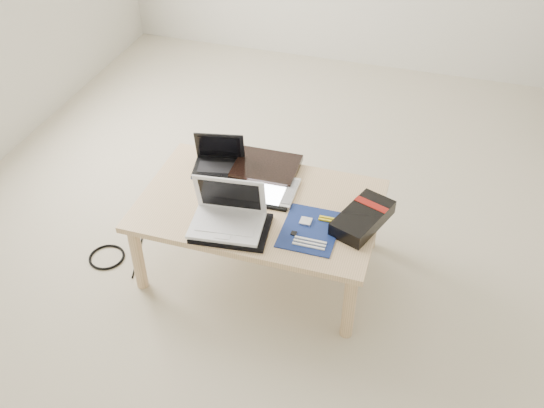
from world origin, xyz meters
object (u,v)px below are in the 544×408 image
(netbook, at_px, (219,161))
(coffee_table, at_px, (259,211))
(white_laptop, at_px, (228,215))
(gpu_box, at_px, (363,218))

(netbook, bearing_deg, coffee_table, -36.78)
(netbook, height_order, white_laptop, white_laptop)
(coffee_table, distance_m, netbook, 0.35)
(white_laptop, bearing_deg, coffee_table, 67.90)
(netbook, distance_m, gpu_box, 0.78)
(netbook, height_order, gpu_box, netbook)
(coffee_table, xyz_separation_m, netbook, (-0.28, 0.21, 0.09))
(white_laptop, xyz_separation_m, gpu_box, (0.56, 0.19, -0.03))
(netbook, distance_m, white_laptop, 0.45)
(coffee_table, height_order, white_laptop, white_laptop)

